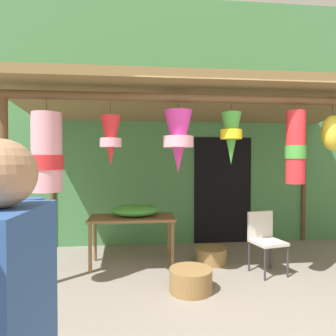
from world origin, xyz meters
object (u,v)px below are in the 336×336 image
Objects in this scene: flower_heap_on_table at (136,210)px; folding_chair at (265,236)px; display_table at (132,222)px; wicker_basket_spare at (191,280)px; wicker_basket_by_table at (211,255)px.

folding_chair is at bearing -15.38° from flower_heap_on_table.
wicker_basket_spare is (0.71, -0.98, -0.51)m from display_table.
folding_chair is 1.30m from wicker_basket_spare.
flower_heap_on_table reaches higher than wicker_basket_by_table.
folding_chair reaches higher than wicker_basket_spare.
wicker_basket_by_table is (1.14, -0.05, -0.70)m from flower_heap_on_table.
flower_heap_on_table reaches higher than wicker_basket_spare.
display_table is 1.91m from folding_chair.
flower_heap_on_table reaches higher than folding_chair.
folding_chair is 0.88m from wicker_basket_by_table.
flower_heap_on_table reaches higher than display_table.
folding_chair is 1.63× the size of wicker_basket_spare.
display_table is 2.43× the size of wicker_basket_spare.
display_table is 2.70× the size of wicker_basket_by_table.
folding_chair is at bearing -34.57° from wicker_basket_by_table.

